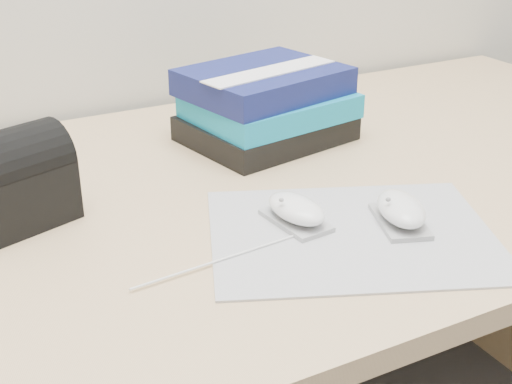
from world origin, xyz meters
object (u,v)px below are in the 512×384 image
desk (252,294)px  mouse_rear (296,211)px  mouse_front (401,211)px  book_stack (266,105)px  pouch (13,179)px

desk → mouse_rear: 0.33m
desk → mouse_front: (0.07, -0.27, 0.26)m
desk → mouse_rear: bearing=-101.8°
mouse_front → book_stack: 0.35m
mouse_rear → mouse_front: (0.12, -0.06, 0.00)m
desk → book_stack: (0.07, 0.08, 0.29)m
mouse_front → pouch: pouch is taller
mouse_rear → mouse_front: bearing=-29.0°
book_stack → pouch: bearing=-164.9°
mouse_rear → mouse_front: 0.13m
mouse_front → pouch: size_ratio=0.72×
book_stack → mouse_front: bearing=-89.7°
mouse_rear → pouch: (-0.31, 0.17, 0.04)m
mouse_rear → book_stack: bearing=68.3°
pouch → mouse_front: bearing=-29.0°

